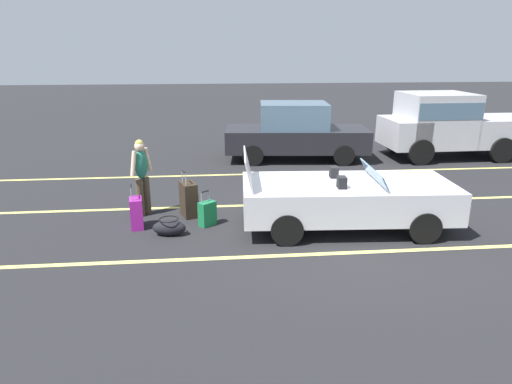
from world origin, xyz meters
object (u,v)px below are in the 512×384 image
object	(u,v)px
convertible_car	(357,199)
traveler_person	(142,173)
suitcase_large_black	(189,199)
parked_sedan_near	(295,132)
suitcase_small_carryon	(207,214)
parked_pickup_truck_far	(448,124)
suitcase_medium_bright	(137,213)
duffel_bag	(169,228)

from	to	relation	value
convertible_car	traveler_person	world-z (taller)	traveler_person
suitcase_large_black	parked_sedan_near	bearing A→B (deg)	37.94
suitcase_small_carryon	traveler_person	bearing A→B (deg)	-158.93
suitcase_small_carryon	parked_pickup_truck_far	size ratio (longest dim) A/B	0.14
suitcase_medium_bright	parked_sedan_near	bearing A→B (deg)	43.79
suitcase_small_carryon	parked_pickup_truck_far	bearing A→B (deg)	84.52
suitcase_large_black	parked_pickup_truck_far	xyz separation A→B (m)	(8.21, 4.82, 0.74)
suitcase_medium_bright	parked_pickup_truck_far	size ratio (longest dim) A/B	0.18
convertible_car	parked_sedan_near	world-z (taller)	parked_sedan_near
duffel_bag	parked_sedan_near	size ratio (longest dim) A/B	0.14
suitcase_large_black	duffel_bag	world-z (taller)	suitcase_large_black
suitcase_medium_bright	traveler_person	size ratio (longest dim) A/B	0.54
suitcase_large_black	duffel_bag	size ratio (longest dim) A/B	1.51
suitcase_medium_bright	suitcase_small_carryon	world-z (taller)	suitcase_medium_bright
traveler_person	parked_pickup_truck_far	world-z (taller)	parked_pickup_truck_far
suitcase_medium_bright	suitcase_small_carryon	size ratio (longest dim) A/B	1.24
suitcase_medium_bright	duffel_bag	world-z (taller)	suitcase_medium_bright
parked_pickup_truck_far	suitcase_medium_bright	bearing A→B (deg)	29.42
suitcase_medium_bright	parked_pickup_truck_far	bearing A→B (deg)	21.22
suitcase_small_carryon	traveler_person	world-z (taller)	traveler_person
parked_sedan_near	convertible_car	bearing A→B (deg)	-83.10
suitcase_large_black	suitcase_medium_bright	bearing A→B (deg)	-169.17
suitcase_medium_bright	parked_sedan_near	xyz separation A→B (m)	(4.20, 5.56, 0.58)
suitcase_small_carryon	traveler_person	xyz separation A→B (m)	(-1.37, 0.75, 0.68)
suitcase_large_black	suitcase_small_carryon	bearing A→B (deg)	-75.51
suitcase_small_carryon	parked_sedan_near	bearing A→B (deg)	113.18
parked_sedan_near	traveler_person	bearing A→B (deg)	-125.60
traveler_person	parked_sedan_near	bearing A→B (deg)	86.59
parked_pickup_truck_far	parked_sedan_near	bearing A→B (deg)	-2.75
convertible_car	suitcase_medium_bright	size ratio (longest dim) A/B	4.72
traveler_person	parked_sedan_near	world-z (taller)	parked_sedan_near
suitcase_large_black	suitcase_medium_bright	distance (m)	1.17
suitcase_small_carryon	duffel_bag	xyz separation A→B (m)	(-0.73, -0.45, -0.09)
suitcase_large_black	suitcase_medium_bright	size ratio (longest dim) A/B	1.12
parked_pickup_truck_far	suitcase_large_black	bearing A→B (deg)	29.43
suitcase_large_black	parked_sedan_near	xyz separation A→B (m)	(3.19, 4.97, 0.52)
duffel_bag	suitcase_large_black	bearing A→B (deg)	71.96
suitcase_medium_bright	suitcase_small_carryon	distance (m)	1.40
convertible_car	suitcase_medium_bright	world-z (taller)	convertible_car
duffel_bag	parked_pickup_truck_far	world-z (taller)	parked_pickup_truck_far
suitcase_medium_bright	parked_pickup_truck_far	world-z (taller)	parked_pickup_truck_far
suitcase_large_black	suitcase_small_carryon	world-z (taller)	suitcase_large_black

